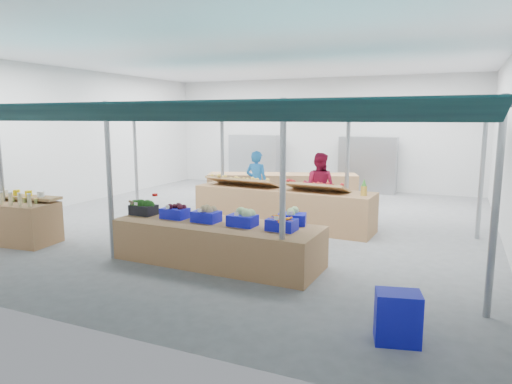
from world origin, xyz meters
TOP-DOWN VIEW (x-y plane):
  - floor at (0.00, 0.00)m, footprint 13.00×13.00m
  - hall at (0.00, 1.44)m, footprint 13.00×13.00m
  - pole_grid at (0.75, -1.75)m, footprint 10.00×4.60m
  - awnings at (0.75, -1.75)m, footprint 9.50×7.08m
  - back_shelving_left at (-2.50, 6.00)m, footprint 2.00×0.50m
  - back_shelving_right at (2.00, 6.00)m, footprint 2.00×0.50m
  - bottle_shelf at (-3.81, -3.95)m, footprint 2.08×1.37m
  - veg_counter at (0.97, -3.43)m, footprint 3.97×1.42m
  - fruit_counter at (1.08, -0.24)m, footprint 4.54×1.31m
  - far_counter at (-0.27, 3.28)m, footprint 4.89×2.61m
  - crate_stack at (4.47, -5.25)m, footprint 0.60×0.49m
  - vendor_left at (-0.12, 0.86)m, footprint 0.68×0.47m
  - vendor_right at (1.68, 0.86)m, footprint 0.91×0.73m
  - crate_broccoli at (-0.72, -3.38)m, footprint 0.52×0.42m
  - crate_beets at (0.05, -3.40)m, footprint 0.52×0.42m
  - crate_celeriac at (0.76, -3.42)m, footprint 0.52×0.42m
  - crate_cabbage at (1.52, -3.44)m, footprint 0.52×0.42m
  - crate_carrots at (2.29, -3.46)m, footprint 0.52×0.42m
  - sparrow at (-0.90, -3.51)m, footprint 0.12×0.09m
  - pole_ribbon at (-0.76, -2.95)m, footprint 0.12×0.12m
  - apple_heap_yellow at (0.01, -0.28)m, footprint 1.96×0.90m
  - apple_heap_red at (1.99, -0.39)m, footprint 1.57×0.86m
  - pineapple at (3.11, -0.45)m, footprint 0.14×0.14m
  - crate_extra at (2.30, -2.97)m, footprint 0.57×0.46m

SIDE VIEW (x-z plane):
  - floor at x=0.00m, z-range 0.00..0.00m
  - crate_stack at x=4.47m, z-range 0.00..0.64m
  - veg_counter at x=0.97m, z-range 0.00..0.77m
  - far_counter at x=-0.27m, z-range 0.00..0.87m
  - bottle_shelf at x=-3.81m, z-range -0.11..1.06m
  - fruit_counter at x=1.08m, z-range 0.00..0.96m
  - crate_carrots at x=2.29m, z-range 0.73..1.02m
  - crate_beets at x=0.05m, z-range 0.75..1.04m
  - vendor_left at x=-0.12m, z-range 0.00..1.80m
  - vendor_right at x=1.68m, z-range 0.00..1.80m
  - crate_celeriac at x=0.76m, z-range 0.75..1.07m
  - crate_extra at x=2.30m, z-range 0.75..1.07m
  - crate_broccoli at x=-0.72m, z-range 0.75..1.10m
  - crate_cabbage at x=1.52m, z-range 0.75..1.10m
  - back_shelving_left at x=-2.50m, z-range 0.00..2.00m
  - back_shelving_right at x=2.00m, z-range 0.00..2.00m
  - sparrow at x=-0.90m, z-range 0.96..1.07m
  - pole_ribbon at x=-0.76m, z-range 0.94..1.22m
  - apple_heap_yellow at x=0.01m, z-range 0.99..1.26m
  - apple_heap_red at x=1.99m, z-range 0.99..1.26m
  - pineapple at x=3.11m, z-range 0.95..1.34m
  - pole_grid at x=0.75m, z-range 0.31..3.31m
  - hall at x=0.00m, z-range -3.85..9.15m
  - awnings at x=0.75m, z-range 2.63..2.93m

